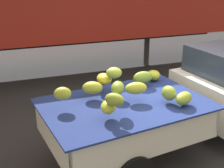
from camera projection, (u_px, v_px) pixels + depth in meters
name	position (u px, v px, depth m)	size (l,w,h in m)	color
ground	(164.00, 147.00, 5.70)	(220.00, 220.00, 0.00)	#28282B
curb_strip	(53.00, 39.00, 13.82)	(80.00, 0.80, 0.16)	gray
pickup_truck	(209.00, 94.00, 5.84)	(4.83, 2.11, 1.70)	silver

